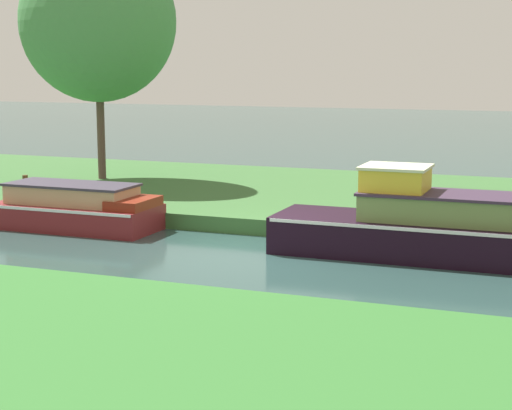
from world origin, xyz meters
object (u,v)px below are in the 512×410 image
at_px(maroon_narrowboat, 77,209).
at_px(mooring_post_far, 26,188).
at_px(black_barge, 473,231).
at_px(willow_tree_left, 97,22).

bearing_deg(maroon_narrowboat, mooring_post_far, 153.70).
height_order(black_barge, maroon_narrowboat, black_barge).
bearing_deg(black_barge, maroon_narrowboat, 180.00).
relative_size(maroon_narrowboat, willow_tree_left, 0.56).
bearing_deg(maroon_narrowboat, black_barge, -0.00).
xyz_separation_m(black_barge, maroon_narrowboat, (-9.67, 0.00, -0.13)).
distance_m(maroon_narrowboat, mooring_post_far, 2.69).
height_order(black_barge, mooring_post_far, black_barge).
bearing_deg(maroon_narrowboat, willow_tree_left, 116.06).
distance_m(maroon_narrowboat, willow_tree_left, 8.07).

